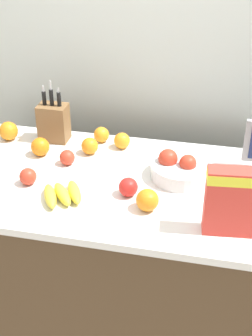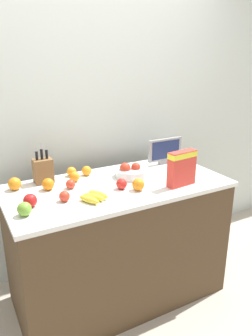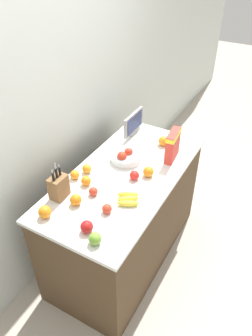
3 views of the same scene
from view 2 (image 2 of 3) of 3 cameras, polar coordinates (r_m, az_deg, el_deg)
name	(u,v)px [view 2 (image 2 of 3)]	position (r m, az deg, el deg)	size (l,w,h in m)	color
ground_plane	(119,293)	(2.76, -1.31, -20.89)	(14.00, 14.00, 0.00)	#B2A899
wall_back	(84,117)	(2.70, -7.39, 8.84)	(9.00, 0.06, 2.60)	silver
counter	(118,242)	(2.49, -1.39, -12.70)	(1.54, 0.75, 0.92)	#4C3823
knife_block	(43,170)	(2.35, -14.24, -0.41)	(0.13, 0.09, 0.29)	brown
small_monitor	(165,150)	(2.70, 6.80, 3.10)	(0.31, 0.03, 0.21)	gray
cereal_box	(182,167)	(2.25, 9.69, 0.23)	(0.22, 0.09, 0.24)	red
fruit_bowl	(132,172)	(2.40, 1.01, -0.66)	(0.25, 0.25, 0.11)	silver
banana_bunch	(94,197)	(2.04, -5.64, -5.03)	(0.19, 0.20, 0.04)	yellow
apple_rightmost	(71,184)	(2.22, -9.64, -2.78)	(0.06, 0.06, 0.06)	red
apple_front	(122,184)	(2.19, -0.78, -2.77)	(0.07, 0.07, 0.07)	red
apple_near_bananas	(30,201)	(2.01, -16.35, -5.46)	(0.08, 0.08, 0.08)	red
apple_middle	(64,196)	(2.04, -10.67, -4.86)	(0.07, 0.07, 0.07)	red
apple_leftmost	(24,209)	(1.92, -17.27, -6.85)	(0.08, 0.08, 0.08)	#6B9E33
orange_front_left	(15,184)	(2.29, -18.82, -2.62)	(0.09, 0.09, 0.09)	orange
orange_mid_left	(72,172)	(2.45, -9.47, -0.62)	(0.07, 0.07, 0.07)	orange
orange_front_right	(138,185)	(2.16, 2.16, -2.89)	(0.08, 0.08, 0.08)	orange
orange_mid_right	(74,177)	(2.34, -8.99, -1.52)	(0.07, 0.07, 0.07)	orange
orange_front_center	(87,171)	(2.45, -6.87, -0.48)	(0.07, 0.07, 0.07)	orange
orange_near_bowl	(48,184)	(2.23, -13.42, -2.76)	(0.08, 0.08, 0.08)	orange
orange_by_cereal	(185,170)	(2.46, 10.21, -0.37)	(0.09, 0.09, 0.09)	orange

